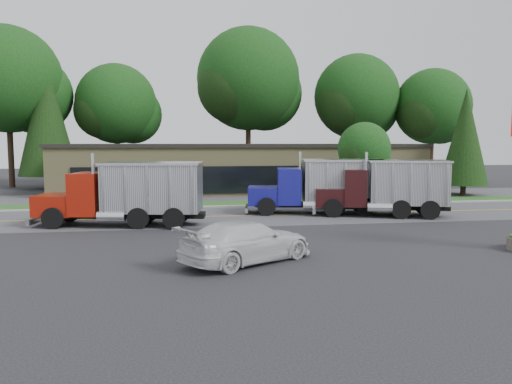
{
  "coord_description": "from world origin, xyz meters",
  "views": [
    {
      "loc": [
        -3.84,
        -20.55,
        4.4
      ],
      "look_at": [
        0.3,
        5.41,
        1.8
      ],
      "focal_mm": 35.0,
      "sensor_mm": 36.0,
      "label": 1
    }
  ],
  "objects_px": {
    "dump_truck_red": "(130,192)",
    "dump_truck_maroon": "(389,186)",
    "dump_truck_blue": "(323,185)",
    "rally_car": "(247,241)"
  },
  "relations": [
    {
      "from": "dump_truck_blue",
      "to": "dump_truck_maroon",
      "type": "height_order",
      "value": "same"
    },
    {
      "from": "dump_truck_red",
      "to": "dump_truck_maroon",
      "type": "bearing_deg",
      "value": -166.37
    },
    {
      "from": "dump_truck_red",
      "to": "dump_truck_blue",
      "type": "xyz_separation_m",
      "value": [
        11.45,
        2.84,
        -0.0
      ]
    },
    {
      "from": "dump_truck_red",
      "to": "dump_truck_maroon",
      "type": "distance_m",
      "value": 15.05
    },
    {
      "from": "dump_truck_blue",
      "to": "rally_car",
      "type": "bearing_deg",
      "value": 71.05
    },
    {
      "from": "dump_truck_red",
      "to": "dump_truck_blue",
      "type": "height_order",
      "value": "same"
    },
    {
      "from": "dump_truck_maroon",
      "to": "rally_car",
      "type": "distance_m",
      "value": 14.33
    },
    {
      "from": "dump_truck_blue",
      "to": "rally_car",
      "type": "xyz_separation_m",
      "value": [
        -6.49,
        -11.89,
        -1.03
      ]
    },
    {
      "from": "dump_truck_blue",
      "to": "rally_car",
      "type": "distance_m",
      "value": 13.58
    },
    {
      "from": "rally_car",
      "to": "dump_truck_maroon",
      "type": "bearing_deg",
      "value": -76.62
    }
  ]
}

